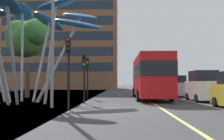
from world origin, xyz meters
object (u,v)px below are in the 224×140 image
traffic_light_kerb_far (84,68)px  car_parked_far (176,87)px  leaf_sculpture (25,17)px  street_lamp (58,17)px  car_parked_mid (203,87)px  red_bus (150,75)px  traffic_light_kerb_near (68,57)px  traffic_light_island_mid (87,69)px

traffic_light_kerb_far → car_parked_far: 12.41m
leaf_sculpture → street_lamp: 5.14m
traffic_light_kerb_far → car_parked_mid: traffic_light_kerb_far is taller
red_bus → car_parked_far: 5.42m
red_bus → traffic_light_kerb_far: bearing=-137.3°
red_bus → leaf_sculpture: bearing=-157.3°
leaf_sculpture → car_parked_mid: leaf_sculpture is taller
traffic_light_kerb_near → car_parked_far: size_ratio=1.02×
traffic_light_kerb_far → street_lamp: size_ratio=0.40×
red_bus → car_parked_mid: size_ratio=2.41×
car_parked_mid → red_bus: bearing=151.5°
red_bus → traffic_light_kerb_near: (-5.47, -8.89, 0.70)m
leaf_sculpture → car_parked_far: (12.90, 8.32, -5.33)m
traffic_light_kerb_near → street_lamp: bearing=127.8°
leaf_sculpture → red_bus: bearing=22.7°
traffic_light_island_mid → leaf_sculpture: bearing=-130.3°
leaf_sculpture → car_parked_mid: size_ratio=2.82×
traffic_light_kerb_near → car_parked_far: (8.66, 13.14, -1.80)m
leaf_sculpture → traffic_light_island_mid: (4.04, 4.77, -3.67)m
red_bus → car_parked_mid: red_bus is taller
traffic_light_island_mid → street_lamp: (-0.64, -8.50, 2.68)m
traffic_light_kerb_far → traffic_light_island_mid: bearing=95.0°
traffic_light_island_mid → street_lamp: bearing=-94.3°
traffic_light_kerb_near → traffic_light_island_mid: 9.59m
traffic_light_kerb_near → traffic_light_kerb_far: traffic_light_kerb_near is taller
traffic_light_kerb_near → traffic_light_island_mid: (-0.20, 9.59, -0.14)m
car_parked_mid → street_lamp: (-10.22, -5.67, 4.25)m
traffic_light_kerb_near → traffic_light_island_mid: size_ratio=1.05×
leaf_sculpture → car_parked_far: 16.25m
red_bus → traffic_light_island_mid: size_ratio=2.75×
street_lamp → traffic_light_island_mid: bearing=85.7°
red_bus → street_lamp: street_lamp is taller
traffic_light_kerb_near → car_parked_mid: (9.38, 6.77, -1.71)m
traffic_light_island_mid → car_parked_mid: traffic_light_island_mid is taller
red_bus → car_parked_mid: 4.56m
street_lamp → traffic_light_kerb_near: bearing=-52.2°
traffic_light_kerb_near → traffic_light_island_mid: traffic_light_kerb_near is taller
traffic_light_kerb_near → red_bus: bearing=58.4°
traffic_light_island_mid → car_parked_far: (8.86, 3.55, -1.66)m
red_bus → street_lamp: bearing=-129.0°
car_parked_mid → leaf_sculpture: bearing=-171.9°
traffic_light_kerb_near → car_parked_mid: bearing=35.8°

